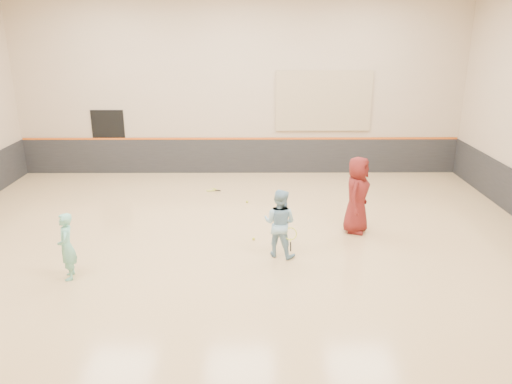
{
  "coord_description": "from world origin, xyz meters",
  "views": [
    {
      "loc": [
        0.41,
        -10.81,
        4.91
      ],
      "look_at": [
        0.49,
        0.4,
        1.15
      ],
      "focal_mm": 35.0,
      "sensor_mm": 36.0,
      "label": 1
    }
  ],
  "objects_px": {
    "girl": "(67,246)",
    "spare_racket": "(211,188)",
    "instructor": "(280,223)",
    "young_man": "(357,195)"
  },
  "relations": [
    {
      "from": "instructor",
      "to": "spare_racket",
      "type": "relative_size",
      "value": 2.12
    },
    {
      "from": "girl",
      "to": "young_man",
      "type": "relative_size",
      "value": 0.73
    },
    {
      "from": "girl",
      "to": "young_man",
      "type": "bearing_deg",
      "value": 96.32
    },
    {
      "from": "spare_racket",
      "to": "instructor",
      "type": "bearing_deg",
      "value": -67.86
    },
    {
      "from": "girl",
      "to": "spare_racket",
      "type": "distance_m",
      "value": 6.2
    },
    {
      "from": "girl",
      "to": "spare_racket",
      "type": "xyz_separation_m",
      "value": [
        2.44,
        5.67,
        -0.62
      ]
    },
    {
      "from": "instructor",
      "to": "young_man",
      "type": "relative_size",
      "value": 0.81
    },
    {
      "from": "instructor",
      "to": "young_man",
      "type": "xyz_separation_m",
      "value": [
        1.97,
        1.37,
        0.18
      ]
    },
    {
      "from": "instructor",
      "to": "young_man",
      "type": "distance_m",
      "value": 2.41
    },
    {
      "from": "girl",
      "to": "instructor",
      "type": "height_order",
      "value": "instructor"
    }
  ]
}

